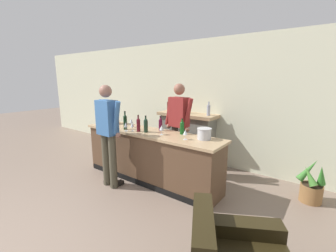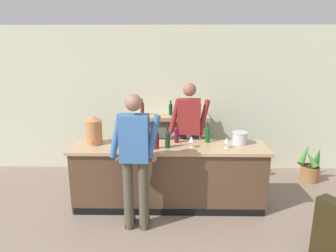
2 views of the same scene
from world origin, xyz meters
name	(u,v)px [view 2 (image 2 of 2)]	position (x,y,z in m)	size (l,w,h in m)	color
wall_back_panel	(166,100)	(0.00, 3.84, 1.38)	(12.00, 0.07, 2.75)	beige
bar_counter	(169,176)	(0.08, 2.30, 0.48)	(2.87, 0.65, 0.95)	brown
fireplace_stone	(171,143)	(0.10, 3.58, 0.58)	(1.38, 0.52, 1.44)	gray
potted_plant_corner	(310,167)	(2.62, 3.23, 0.25)	(0.44, 0.46, 0.68)	olive
person_customer	(135,157)	(-0.34, 1.69, 1.01)	(0.66, 0.31, 1.81)	#4A4535
person_bartender	(189,133)	(0.39, 2.79, 1.01)	(0.66, 0.33, 1.82)	#48433B
copper_dispenser	(94,130)	(-1.03, 2.39, 1.17)	(0.25, 0.29, 0.43)	#C17747
ice_bucket_steel	(240,138)	(1.13, 2.42, 1.05)	(0.23, 0.23, 0.18)	silver
wine_bottle_chardonnay_pale	(177,134)	(0.19, 2.48, 1.08)	(0.07, 0.07, 0.28)	#510F2A
wine_bottle_port_short	(167,139)	(0.06, 2.22, 1.09)	(0.07, 0.07, 0.31)	#1A3121
wine_bottle_burgundy_dark	(208,134)	(0.66, 2.50, 1.08)	(0.07, 0.07, 0.28)	#134F19
wine_bottle_riesling_slim	(157,139)	(-0.09, 2.18, 1.09)	(0.07, 0.07, 0.31)	maroon
wine_bottle_rose_blush	(133,138)	(-0.42, 2.16, 1.11)	(0.07, 0.07, 0.35)	black
wine_glass_by_dispenser	(132,136)	(-0.46, 2.36, 1.08)	(0.08, 0.08, 0.17)	silver
wine_glass_back_row	(192,139)	(0.40, 2.24, 1.07)	(0.08, 0.08, 0.16)	silver
wine_glass_near_bucket	(149,142)	(-0.20, 2.14, 1.07)	(0.07, 0.07, 0.17)	silver
wine_glass_front_left	(227,141)	(0.90, 2.22, 1.07)	(0.07, 0.07, 0.16)	silver
wine_glass_front_right	(142,143)	(-0.29, 2.06, 1.07)	(0.07, 0.07, 0.17)	silver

